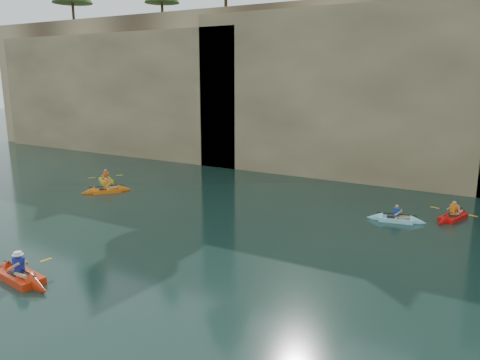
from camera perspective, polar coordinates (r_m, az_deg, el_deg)
The scene contains 11 objects.
ground at distance 14.57m, azimuth -21.77°, elevation -16.26°, with size 160.00×160.00×0.00m, color black.
cliff at distance 38.95m, azimuth 15.17°, elevation 11.11°, with size 70.00×16.00×12.00m, color tan.
cliff_slab_west at distance 42.84m, azimuth -15.11°, elevation 10.26°, with size 26.00×2.40×10.56m, color tan.
cliff_slab_center at distance 31.30m, azimuth 15.02°, elevation 10.26°, with size 24.00×2.40×11.40m, color tan.
sea_cave_west at distance 41.23m, azimuth -13.53°, elevation 5.69°, with size 4.50×1.00×4.00m, color black.
sea_cave_center at distance 33.23m, azimuth 4.28°, elevation 3.67°, with size 3.50×1.00×3.20m, color black.
main_kayaker at distance 17.81m, azimuth -25.22°, elevation -10.54°, with size 3.52×2.33×1.28m.
kayaker_orange at distance 28.76m, azimuth -15.95°, elevation -1.21°, with size 2.37×2.69×1.11m.
kayaker_red_far at distance 24.84m, azimuth 24.53°, elevation -4.08°, with size 2.17×3.15×1.13m.
kayaker_yellow at distance 31.50m, azimuth -16.01°, elevation -0.02°, with size 2.58×1.99×1.08m.
kayaker_ltblue_mid at distance 23.49m, azimuth 18.48°, elevation -4.52°, with size 2.80×2.06×1.03m.
Camera 1 is at (10.43, -7.52, 6.86)m, focal length 35.00 mm.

